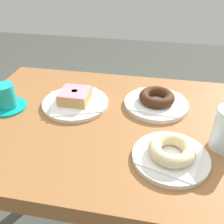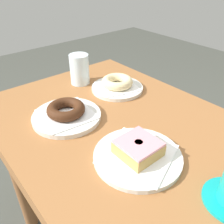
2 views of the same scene
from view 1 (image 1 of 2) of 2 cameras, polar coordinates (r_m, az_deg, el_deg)
The scene contains 11 objects.
table at distance 0.87m, azimuth -0.90°, elevation -7.27°, with size 0.95×0.67×0.71m.
plate_glazed_square at distance 0.89m, azimuth -8.27°, elevation 2.04°, with size 0.23×0.23×0.01m, color silver.
napkin_glazed_square at distance 0.88m, azimuth -8.31°, elevation 2.49°, with size 0.17×0.17×0.00m, color white.
donut_glazed_square at distance 0.87m, azimuth -8.42°, elevation 3.67°, with size 0.10×0.10×0.04m.
plate_chocolate_ring at distance 0.88m, azimuth 9.96°, elevation 1.85°, with size 0.22×0.22×0.02m, color silver.
napkin_chocolate_ring at distance 0.88m, azimuth 10.02°, elevation 2.36°, with size 0.16×0.16×0.00m, color white.
donut_chocolate_ring at distance 0.87m, azimuth 10.14°, elevation 3.38°, with size 0.12×0.12×0.03m, color #3F2111.
plate_sugar_ring at distance 0.68m, azimuth 13.15°, elevation -9.98°, with size 0.20×0.20×0.01m, color silver.
napkin_sugar_ring at distance 0.68m, azimuth 13.24°, elevation -9.48°, with size 0.14×0.14×0.00m, color white.
donut_sugar_ring at distance 0.66m, azimuth 13.44°, elevation -8.32°, with size 0.12×0.12×0.03m, color beige.
coffee_cup at distance 0.92m, azimuth -22.98°, elevation 2.95°, with size 0.12×0.12×0.09m.
Camera 1 is at (0.14, -0.64, 1.17)m, focal length 40.24 mm.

